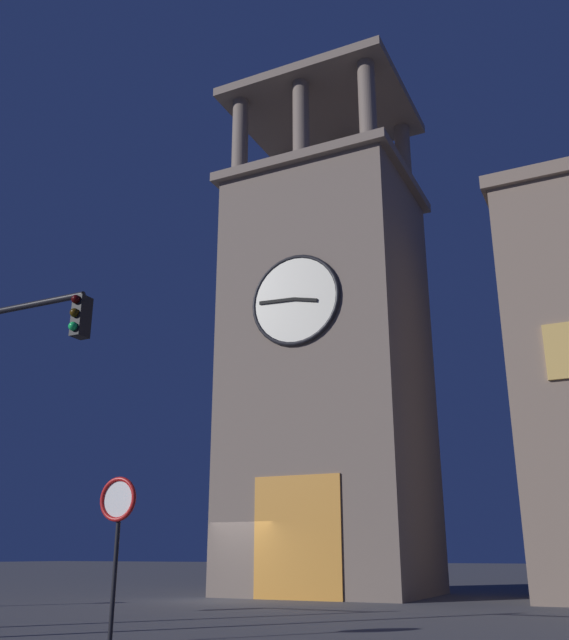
{
  "coord_description": "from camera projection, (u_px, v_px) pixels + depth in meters",
  "views": [
    {
      "loc": [
        -12.42,
        20.98,
        1.43
      ],
      "look_at": [
        -0.17,
        -4.27,
        10.87
      ],
      "focal_mm": 39.12,
      "sensor_mm": 36.0,
      "label": 1
    }
  ],
  "objects": [
    {
      "name": "ground_plane",
      "position": [
        222.0,
        601.0,
        22.57
      ],
      "size": [
        200.0,
        200.0,
        0.0
      ],
      "primitive_type": "plane",
      "color": "#4C4C51"
    },
    {
      "name": "no_horn_sign",
      "position": [
        118.0,
        511.0,
        12.28
      ],
      "size": [
        0.78,
        0.14,
        2.75
      ],
      "color": "black",
      "rests_on": "ground_plane"
    },
    {
      "name": "clocktower",
      "position": [
        328.0,
        361.0,
        28.11
      ],
      "size": [
        7.64,
        6.82,
        23.47
      ],
      "color": "#75665B",
      "rests_on": "ground_plane"
    }
  ]
}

